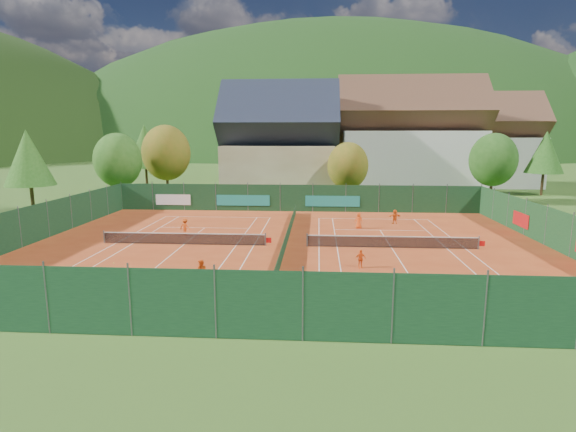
# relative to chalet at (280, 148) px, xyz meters

# --- Properties ---
(ground) EXTENTS (600.00, 600.00, 0.00)m
(ground) POSITION_rel_chalet_xyz_m (3.00, -30.00, -6.64)
(ground) COLOR #31571B
(ground) RESTS_ON ground
(clay_pad) EXTENTS (40.00, 32.00, 0.01)m
(clay_pad) POSITION_rel_chalet_xyz_m (3.00, -30.00, -6.62)
(clay_pad) COLOR #AC3D19
(clay_pad) RESTS_ON ground
(court_markings_left) EXTENTS (11.03, 23.83, 0.00)m
(court_markings_left) POSITION_rel_chalet_xyz_m (-5.00, -30.00, -6.61)
(court_markings_left) COLOR white
(court_markings_left) RESTS_ON ground
(court_markings_right) EXTENTS (11.03, 23.83, 0.00)m
(court_markings_right) POSITION_rel_chalet_xyz_m (11.00, -30.00, -6.61)
(court_markings_right) COLOR white
(court_markings_right) RESTS_ON ground
(tennis_net_left) EXTENTS (13.30, 0.10, 1.02)m
(tennis_net_left) POSITION_rel_chalet_xyz_m (-4.85, -30.00, -6.12)
(tennis_net_left) COLOR #59595B
(tennis_net_left) RESTS_ON ground
(tennis_net_right) EXTENTS (13.30, 0.10, 1.02)m
(tennis_net_right) POSITION_rel_chalet_xyz_m (11.15, -30.00, -6.12)
(tennis_net_right) COLOR #59595B
(tennis_net_right) RESTS_ON ground
(court_divider) EXTENTS (0.03, 28.80, 1.00)m
(court_divider) POSITION_rel_chalet_xyz_m (3.00, -30.00, -6.12)
(court_divider) COLOR #13341C
(court_divider) RESTS_ON ground
(fence_north) EXTENTS (40.00, 0.10, 3.00)m
(fence_north) POSITION_rel_chalet_xyz_m (2.54, -14.01, -5.16)
(fence_north) COLOR #14371D
(fence_north) RESTS_ON ground
(fence_south) EXTENTS (40.00, 0.04, 3.00)m
(fence_south) POSITION_rel_chalet_xyz_m (3.00, -46.00, -5.12)
(fence_south) COLOR #153B20
(fence_south) RESTS_ON ground
(fence_west) EXTENTS (0.04, 32.00, 3.00)m
(fence_west) POSITION_rel_chalet_xyz_m (-17.00, -30.00, -5.12)
(fence_west) COLOR #153B20
(fence_west) RESTS_ON ground
(fence_east) EXTENTS (0.09, 32.00, 3.00)m
(fence_east) POSITION_rel_chalet_xyz_m (23.00, -29.95, -5.14)
(fence_east) COLOR #153B1C
(fence_east) RESTS_ON ground
(chalet) EXTENTS (16.20, 12.00, 16.00)m
(chalet) POSITION_rel_chalet_xyz_m (0.00, 0.00, 0.00)
(chalet) COLOR beige
(chalet) RESTS_ON ground
(hotel_block_a) EXTENTS (21.60, 11.00, 17.25)m
(hotel_block_a) POSITION_rel_chalet_xyz_m (19.00, 6.00, 0.76)
(hotel_block_a) COLOR silver
(hotel_block_a) RESTS_ON ground
(hotel_block_b) EXTENTS (17.28, 10.00, 15.50)m
(hotel_block_b) POSITION_rel_chalet_xyz_m (33.00, 14.00, -0.01)
(hotel_block_b) COLOR silver
(hotel_block_b) RESTS_ON ground
(tree_west_front) EXTENTS (5.72, 5.72, 8.69)m
(tree_west_front) POSITION_rel_chalet_xyz_m (-19.00, -10.00, -1.23)
(tree_west_front) COLOR #422617
(tree_west_front) RESTS_ON ground
(tree_west_mid) EXTENTS (6.44, 6.44, 9.78)m
(tree_west_mid) POSITION_rel_chalet_xyz_m (-15.00, -4.00, -0.56)
(tree_west_mid) COLOR #492C1A
(tree_west_mid) RESTS_ON ground
(tree_west_back) EXTENTS (5.60, 5.60, 10.00)m
(tree_west_back) POSITION_rel_chalet_xyz_m (-21.00, 4.00, 0.11)
(tree_west_back) COLOR #4C321B
(tree_west_back) RESTS_ON ground
(tree_center) EXTENTS (5.01, 5.01, 7.60)m
(tree_center) POSITION_rel_chalet_xyz_m (9.00, -8.00, -1.91)
(tree_center) COLOR #462719
(tree_center) RESTS_ON ground
(tree_east_front) EXTENTS (5.72, 5.72, 8.69)m
(tree_east_front) POSITION_rel_chalet_xyz_m (27.00, -6.00, -1.23)
(tree_east_front) COLOR #412917
(tree_east_front) RESTS_ON ground
(tree_east_mid) EXTENTS (5.04, 5.04, 9.00)m
(tree_east_mid) POSITION_rel_chalet_xyz_m (37.00, 2.00, -0.56)
(tree_east_mid) COLOR #4B311B
(tree_east_mid) RESTS_ON ground
(tree_west_side) EXTENTS (5.04, 5.04, 9.00)m
(tree_west_side) POSITION_rel_chalet_xyz_m (-25.00, -18.00, -0.56)
(tree_west_side) COLOR #473319
(tree_west_side) RESTS_ON ground
(tree_east_back) EXTENTS (7.15, 7.15, 10.86)m
(tree_east_back) POSITION_rel_chalet_xyz_m (29.00, 10.00, 0.12)
(tree_east_back) COLOR #442E18
(tree_east_back) RESTS_ON ground
(mountain_backdrop) EXTENTS (820.00, 530.00, 242.00)m
(mountain_backdrop) POSITION_rel_chalet_xyz_m (31.54, 203.48, -46.26)
(mountain_backdrop) COLOR black
(mountain_backdrop) RESTS_ON ground
(ball_hopper) EXTENTS (0.34, 0.34, 0.80)m
(ball_hopper) POSITION_rel_chalet_xyz_m (14.83, -40.48, -6.07)
(ball_hopper) COLOR slate
(ball_hopper) RESTS_ON ground
(loose_ball_0) EXTENTS (0.07, 0.07, 0.07)m
(loose_ball_0) POSITION_rel_chalet_xyz_m (-8.10, -35.52, -6.59)
(loose_ball_0) COLOR #CCD833
(loose_ball_0) RESTS_ON ground
(loose_ball_1) EXTENTS (0.07, 0.07, 0.07)m
(loose_ball_1) POSITION_rel_chalet_xyz_m (9.47, -42.49, -6.59)
(loose_ball_1) COLOR #CCD833
(loose_ball_1) RESTS_ON ground
(loose_ball_2) EXTENTS (0.07, 0.07, 0.07)m
(loose_ball_2) POSITION_rel_chalet_xyz_m (6.74, -25.02, -6.59)
(loose_ball_2) COLOR #CCD833
(loose_ball_2) RESTS_ON ground
(player_left_near) EXTENTS (0.54, 0.47, 1.25)m
(player_left_near) POSITION_rel_chalet_xyz_m (-7.88, -40.24, -6.00)
(player_left_near) COLOR #CA4111
(player_left_near) RESTS_ON ground
(player_left_mid) EXTENTS (0.91, 0.85, 1.49)m
(player_left_mid) POSITION_rel_chalet_xyz_m (-1.14, -39.42, -5.88)
(player_left_mid) COLOR #EA5A14
(player_left_mid) RESTS_ON ground
(player_left_far) EXTENTS (1.04, 0.75, 1.46)m
(player_left_far) POSITION_rel_chalet_xyz_m (-5.86, -26.76, -5.90)
(player_left_far) COLOR #E85314
(player_left_far) RESTS_ON ground
(player_right_near) EXTENTS (0.77, 0.48, 1.22)m
(player_right_near) POSITION_rel_chalet_xyz_m (8.15, -35.38, -6.02)
(player_right_near) COLOR #F05615
(player_right_near) RESTS_ON ground
(player_right_far_a) EXTENTS (0.72, 0.48, 1.47)m
(player_right_far_a) POSITION_rel_chalet_xyz_m (9.12, -22.91, -5.89)
(player_right_far_a) COLOR #F35115
(player_right_far_a) RESTS_ON ground
(player_right_far_b) EXTENTS (1.35, 0.71, 1.39)m
(player_right_far_b) POSITION_rel_chalet_xyz_m (12.77, -20.48, -5.93)
(player_right_far_b) COLOR #EC5B14
(player_right_far_b) RESTS_ON ground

